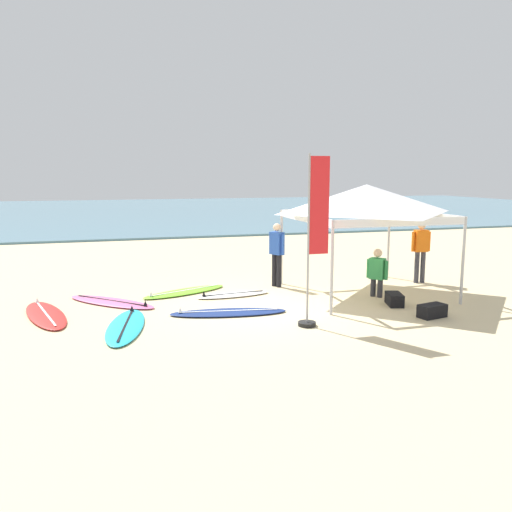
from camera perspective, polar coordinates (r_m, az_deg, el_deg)
The scene contains 15 objects.
ground_plane at distance 11.99m, azimuth 1.99°, elevation -5.54°, with size 80.00×80.00×0.00m, color beige.
sea at distance 42.35m, azimuth -11.35°, elevation 4.87°, with size 80.00×36.00×0.10m, color #568499.
canopy_tent at distance 13.23m, azimuth 12.00°, elevation 6.13°, with size 3.41×3.41×2.75m.
surfboard_cyan at distance 10.67m, azimuth -14.09°, elevation -7.47°, with size 1.11×2.62×0.19m.
surfboard_navy at distance 11.37m, azimuth -3.08°, elevation -6.18°, with size 2.61×1.05×0.19m.
surfboard_lime at distance 13.41m, azimuth -7.83°, elevation -3.89°, with size 2.42×1.55×0.19m.
surfboard_red at distance 12.04m, azimuth -22.07°, elevation -5.97°, with size 1.35×2.68×0.19m.
surfboard_pink at distance 12.71m, azimuth -15.55°, elevation -4.86°, with size 2.26×2.24×0.19m.
surfboard_white at distance 12.97m, azimuth -2.53°, elevation -4.26°, with size 1.91×0.70×0.19m.
person_blue at distance 13.88m, azimuth 2.29°, elevation 0.63°, with size 0.36×0.50×1.71m.
person_orange at distance 15.06m, azimuth 17.61°, elevation 0.88°, with size 0.55×0.26×1.71m.
person_green at distance 13.11m, azimuth 13.14°, elevation -1.58°, with size 0.39×0.45×1.20m.
banner_flag at distance 10.26m, azimuth 6.33°, elevation 0.89°, with size 0.60×0.36×3.40m.
gear_bag_near_tent at distance 12.48m, azimuth 14.93°, elevation -4.60°, with size 0.60×0.32×0.28m, color black.
gear_bag_by_pole at distance 11.68m, azimuth 18.74°, elevation -5.71°, with size 0.60×0.32×0.28m, color black.
Camera 1 is at (-3.65, -11.02, 3.02)m, focal length 36.49 mm.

